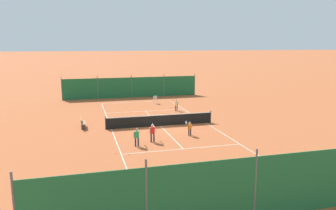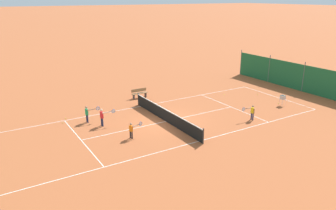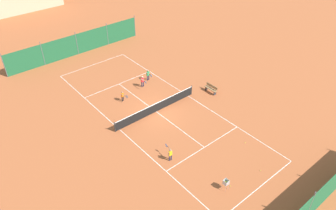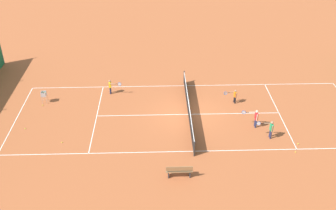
% 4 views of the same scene
% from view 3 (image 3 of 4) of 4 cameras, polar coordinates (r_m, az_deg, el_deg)
% --- Properties ---
extents(ground_plane, '(600.00, 600.00, 0.00)m').
position_cam_3_polar(ground_plane, '(30.92, -2.07, -1.15)').
color(ground_plane, '#A8542D').
extents(court_line_markings, '(8.25, 23.85, 0.01)m').
position_cam_3_polar(court_line_markings, '(30.92, -2.07, -1.15)').
color(court_line_markings, white).
rests_on(court_line_markings, ground).
extents(tennis_net, '(9.18, 0.08, 1.06)m').
position_cam_3_polar(tennis_net, '(30.62, -2.09, -0.40)').
color(tennis_net, '#2D2D2D').
rests_on(tennis_net, ground).
extents(windscreen_fence_far, '(17.28, 0.08, 2.90)m').
position_cam_3_polar(windscreen_fence_far, '(41.93, -15.57, 10.15)').
color(windscreen_fence_far, '#1E6038').
rests_on(windscreen_fence_far, ground).
extents(windscreen_fence_near, '(17.28, 0.08, 2.90)m').
position_cam_3_polar(windscreen_fence_near, '(23.25, 23.34, -16.25)').
color(windscreen_fence_near, '#1E6038').
rests_on(windscreen_fence_near, ground).
extents(player_near_baseline, '(0.43, 1.03, 1.25)m').
position_cam_3_polar(player_near_baseline, '(35.27, -3.48, 5.34)').
color(player_near_baseline, '#23284C').
rests_on(player_near_baseline, ground).
extents(player_near_service, '(0.45, 1.06, 1.29)m').
position_cam_3_polar(player_near_service, '(34.16, -4.44, 4.24)').
color(player_near_service, '#23284C').
rests_on(player_near_service, ground).
extents(player_far_service, '(0.36, 0.97, 1.08)m').
position_cam_3_polar(player_far_service, '(32.23, -7.89, 1.61)').
color(player_far_service, black).
rests_on(player_far_service, ground).
extents(player_far_baseline, '(0.42, 0.96, 1.15)m').
position_cam_3_polar(player_far_baseline, '(25.66, 0.36, -8.44)').
color(player_far_baseline, '#23284C').
rests_on(player_far_baseline, ground).
extents(tennis_ball_alley_left, '(0.07, 0.07, 0.07)m').
position_cam_3_polar(tennis_ball_alley_left, '(26.24, 15.77, -10.93)').
color(tennis_ball_alley_left, '#CCE033').
rests_on(tennis_ball_alley_left, ground).
extents(tennis_ball_mid_court, '(0.07, 0.07, 0.07)m').
position_cam_3_polar(tennis_ball_mid_court, '(37.16, -4.05, 5.77)').
color(tennis_ball_mid_court, '#CCE033').
rests_on(tennis_ball_mid_court, ground).
extents(tennis_ball_near_corner, '(0.07, 0.07, 0.07)m').
position_cam_3_polar(tennis_ball_near_corner, '(24.71, 10.75, -13.69)').
color(tennis_ball_near_corner, '#CCE033').
rests_on(tennis_ball_near_corner, ground).
extents(tennis_ball_by_net_left, '(0.07, 0.07, 0.07)m').
position_cam_3_polar(tennis_ball_by_net_left, '(37.28, -2.67, 5.94)').
color(tennis_ball_by_net_left, '#CCE033').
rests_on(tennis_ball_by_net_left, ground).
extents(tennis_ball_alley_right, '(0.07, 0.07, 0.07)m').
position_cam_3_polar(tennis_ball_alley_right, '(28.25, 13.29, -6.41)').
color(tennis_ball_alley_right, '#CCE033').
rests_on(tennis_ball_alley_right, ground).
extents(tennis_ball_service_box, '(0.07, 0.07, 0.07)m').
position_cam_3_polar(tennis_ball_service_box, '(38.60, -14.12, 5.94)').
color(tennis_ball_service_box, '#CCE033').
rests_on(tennis_ball_service_box, ground).
extents(ball_hopper, '(0.36, 0.36, 0.89)m').
position_cam_3_polar(ball_hopper, '(24.02, 10.07, -13.17)').
color(ball_hopper, '#B7B7BC').
rests_on(ball_hopper, ground).
extents(courtside_bench, '(0.36, 1.50, 0.84)m').
position_cam_3_polar(courtside_bench, '(33.64, 7.51, 2.86)').
color(courtside_bench, olive).
rests_on(courtside_bench, ground).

